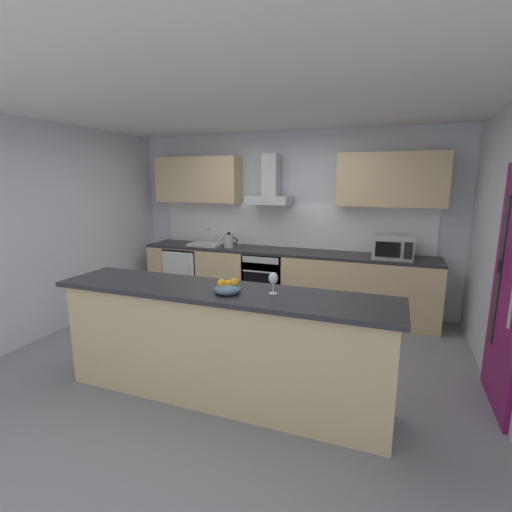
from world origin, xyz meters
TOP-DOWN VIEW (x-y plane):
  - ground at (0.00, 0.00)m, footprint 5.89×4.89m
  - ceiling at (0.00, 0.00)m, footprint 5.89×4.89m
  - wall_back at (0.00, 2.00)m, footprint 5.89×0.12m
  - wall_left at (-2.51, 0.00)m, footprint 0.12×4.89m
  - backsplash_tile at (0.00, 1.93)m, footprint 4.16×0.02m
  - counter_back at (0.00, 1.62)m, footprint 4.30×0.60m
  - counter_island at (0.18, -0.80)m, footprint 2.97×0.64m
  - upper_cabinets at (-0.00, 1.77)m, footprint 4.25×0.32m
  - side_door at (2.43, -0.06)m, footprint 0.08×0.85m
  - oven at (-0.22, 1.60)m, footprint 0.60×0.62m
  - refrigerator at (-1.57, 1.59)m, footprint 0.58×0.60m
  - microwave at (1.52, 1.57)m, footprint 0.50×0.38m
  - sink at (-1.22, 1.61)m, footprint 0.50×0.40m
  - kettle at (-0.82, 1.56)m, footprint 0.29×0.15m
  - range_hood at (-0.22, 1.73)m, footprint 0.62×0.45m
  - wine_glass at (0.64, -0.75)m, footprint 0.08×0.08m
  - fruit_bowl at (0.29, -0.87)m, footprint 0.22×0.22m

SIDE VIEW (x-z plane):
  - ground at x=0.00m, z-range -0.02..0.00m
  - refrigerator at x=-1.57m, z-range 0.00..0.85m
  - counter_back at x=0.00m, z-range 0.00..0.90m
  - oven at x=-0.22m, z-range 0.06..0.86m
  - counter_island at x=0.18m, z-range 0.01..1.01m
  - sink at x=-1.22m, z-range 0.80..1.06m
  - kettle at x=-0.82m, z-range 0.89..1.13m
  - side_door at x=2.43m, z-range 0.00..2.05m
  - fruit_bowl at x=0.29m, z-range 0.98..1.12m
  - microwave at x=1.52m, z-range 0.90..1.20m
  - wine_glass at x=0.64m, z-range 1.04..1.22m
  - backsplash_tile at x=0.00m, z-range 0.90..1.56m
  - wall_back at x=0.00m, z-range 0.00..2.60m
  - wall_left at x=-2.51m, z-range 0.00..2.60m
  - range_hood at x=-0.22m, z-range 1.43..2.15m
  - upper_cabinets at x=0.00m, z-range 1.56..2.26m
  - ceiling at x=0.00m, z-range 2.60..2.62m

